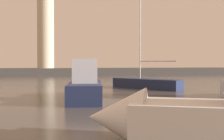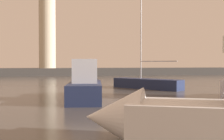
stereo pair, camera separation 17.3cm
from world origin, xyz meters
The scene contains 6 objects.
ground_plane centered at (0.00, 30.55, 0.00)m, with size 220.00×220.00×0.00m, color #4C4742.
breakwater centered at (0.00, 61.10, 0.82)m, with size 70.78×6.19×1.63m, color #423F3D.
lighthouse centered at (-8.23, 61.10, 10.25)m, with size 3.60×3.60×18.19m.
motorboat_2 centered at (-3.05, 19.97, 0.90)m, with size 3.18×8.38×3.37m.
motorboat_4 centered at (-0.17, 7.19, 1.09)m, with size 8.40×5.24×3.95m.
sailboat_moored centered at (4.00, 27.05, 0.59)m, with size 6.32×7.10×11.40m.
Camera 2 is at (-4.72, -1.04, 2.68)m, focal length 44.19 mm.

